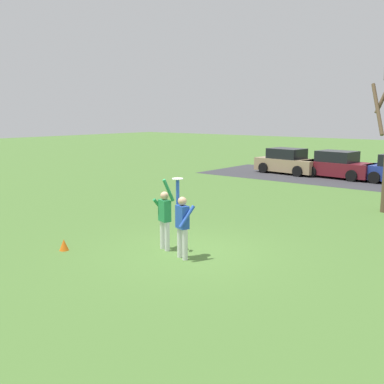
{
  "coord_description": "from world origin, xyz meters",
  "views": [
    {
      "loc": [
        7.5,
        -9.13,
        3.75
      ],
      "look_at": [
        -0.27,
        0.49,
        1.6
      ],
      "focal_mm": 42.04,
      "sensor_mm": 36.0,
      "label": 1
    }
  ],
  "objects_px": {
    "person_catcher": "(182,222)",
    "person_defender": "(165,215)",
    "parked_car_maroon": "(338,166)",
    "field_cone_orange": "(64,245)",
    "parked_car_tan": "(288,162)",
    "frisbee_disc": "(178,179)"
  },
  "relations": [
    {
      "from": "person_catcher",
      "to": "person_defender",
      "type": "relative_size",
      "value": 1.02
    },
    {
      "from": "parked_car_maroon",
      "to": "field_cone_orange",
      "type": "height_order",
      "value": "parked_car_maroon"
    },
    {
      "from": "frisbee_disc",
      "to": "parked_car_tan",
      "type": "distance_m",
      "value": 18.28
    },
    {
      "from": "person_defender",
      "to": "field_cone_orange",
      "type": "distance_m",
      "value": 2.93
    },
    {
      "from": "parked_car_tan",
      "to": "field_cone_orange",
      "type": "xyz_separation_m",
      "value": [
        2.83,
        -18.93,
        -0.57
      ]
    },
    {
      "from": "parked_car_tan",
      "to": "parked_car_maroon",
      "type": "xyz_separation_m",
      "value": [
        3.27,
        0.05,
        0.0
      ]
    },
    {
      "from": "parked_car_maroon",
      "to": "field_cone_orange",
      "type": "xyz_separation_m",
      "value": [
        -0.43,
        -18.98,
        -0.57
      ]
    },
    {
      "from": "person_catcher",
      "to": "frisbee_disc",
      "type": "xyz_separation_m",
      "value": [
        -0.21,
        0.07,
        1.11
      ]
    },
    {
      "from": "parked_car_maroon",
      "to": "frisbee_disc",
      "type": "bearing_deg",
      "value": -75.75
    },
    {
      "from": "parked_car_maroon",
      "to": "person_defender",
      "type": "bearing_deg",
      "value": -77.86
    },
    {
      "from": "parked_car_tan",
      "to": "person_catcher",
      "type": "bearing_deg",
      "value": -64.94
    },
    {
      "from": "parked_car_maroon",
      "to": "field_cone_orange",
      "type": "bearing_deg",
      "value": -84.86
    },
    {
      "from": "person_catcher",
      "to": "parked_car_tan",
      "type": "height_order",
      "value": "person_catcher"
    },
    {
      "from": "parked_car_tan",
      "to": "field_cone_orange",
      "type": "height_order",
      "value": "parked_car_tan"
    },
    {
      "from": "person_catcher",
      "to": "field_cone_orange",
      "type": "xyz_separation_m",
      "value": [
        -3.03,
        -1.53,
        -0.82
      ]
    },
    {
      "from": "parked_car_maroon",
      "to": "field_cone_orange",
      "type": "relative_size",
      "value": 13.36
    },
    {
      "from": "frisbee_disc",
      "to": "parked_car_maroon",
      "type": "xyz_separation_m",
      "value": [
        -2.38,
        17.38,
        -1.37
      ]
    },
    {
      "from": "person_catcher",
      "to": "person_defender",
      "type": "distance_m",
      "value": 0.93
    },
    {
      "from": "person_defender",
      "to": "parked_car_tan",
      "type": "xyz_separation_m",
      "value": [
        -4.98,
        17.11,
        -0.25
      ]
    },
    {
      "from": "person_defender",
      "to": "frisbee_disc",
      "type": "relative_size",
      "value": 7.16
    },
    {
      "from": "person_defender",
      "to": "field_cone_orange",
      "type": "height_order",
      "value": "person_defender"
    },
    {
      "from": "parked_car_tan",
      "to": "parked_car_maroon",
      "type": "relative_size",
      "value": 1.0
    }
  ]
}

